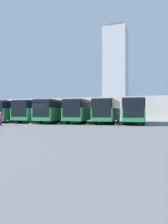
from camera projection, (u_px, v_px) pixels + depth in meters
The scene contains 16 objects.
ground_plane at pixel (39, 124), 27.35m from camera, with size 600.00×600.00×0.00m, color slate.
bus_0 at pixel (134, 110), 29.41m from camera, with size 3.62×11.78×3.19m.
curb_divider_0 at pixel (118, 123), 28.40m from camera, with size 0.24×6.23×0.15m, color #B2B2AD.
bus_1 at pixel (108, 110), 30.87m from camera, with size 3.62×11.78×3.19m.
curb_divider_1 at pixel (92, 123), 29.86m from camera, with size 0.24×6.23×0.15m, color #B2B2AD.
bus_2 at pixel (83, 111), 31.86m from camera, with size 3.62×11.78×3.19m.
curb_divider_2 at pixel (67, 123), 30.85m from camera, with size 0.24×6.23×0.15m, color #B2B2AD.
bus_3 at pixel (58, 111), 32.29m from camera, with size 3.62×11.78×3.19m.
curb_divider_3 at pixel (41, 122), 31.28m from camera, with size 0.24×6.23×0.15m, color #B2B2AD.
bus_4 at pixel (38, 111), 34.13m from camera, with size 3.62×11.78×3.19m.
curb_divider_4 at pixel (22, 122), 33.12m from camera, with size 0.24×6.23×0.15m, color #B2B2AD.
bus_5 at pixel (18, 111), 35.26m from camera, with size 3.62×11.78×3.19m.
curb_divider_5 at pixel (1, 122), 34.25m from camera, with size 0.24×6.23×0.15m, color #B2B2AD.
pedestrian at pixel (1, 118), 24.66m from camera, with size 0.49×0.49×1.59m.
station_building at pixel (91, 109), 48.06m from camera, with size 34.83×15.18×4.43m.
office_tower at pixel (116, 71), 174.99m from camera, with size 17.95×17.95×71.14m.
Camera 1 is at (-14.38, 23.94, 1.49)m, focal length 35.00 mm.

